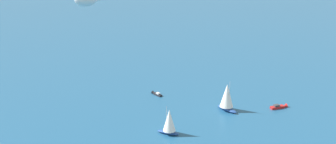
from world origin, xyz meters
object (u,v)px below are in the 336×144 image
object	(u,v)px
sailboat_ahead	(227,97)
motorboat_outer_ring_b	(279,107)
sailboat_near_centre	(169,122)
motorboat_mid_cluster	(156,94)

from	to	relation	value
sailboat_ahead	motorboat_outer_ring_b	xyz separation A→B (m)	(21.78, 9.49, -5.52)
sailboat_ahead	motorboat_outer_ring_b	size ratio (longest dim) A/B	1.80
motorboat_outer_ring_b	sailboat_near_centre	bearing A→B (deg)	-135.49
sailboat_ahead	sailboat_near_centre	bearing A→B (deg)	-120.65
sailboat_near_centre	sailboat_ahead	xyz separation A→B (m)	(16.92, 28.55, 1.02)
sailboat_near_centre	motorboat_outer_ring_b	bearing A→B (deg)	44.51
sailboat_near_centre	sailboat_ahead	bearing A→B (deg)	59.35
motorboat_mid_cluster	motorboat_outer_ring_b	xyz separation A→B (m)	(56.57, 1.52, 0.12)
motorboat_mid_cluster	sailboat_near_centre	bearing A→B (deg)	-63.91
sailboat_near_centre	motorboat_mid_cluster	world-z (taller)	sailboat_near_centre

